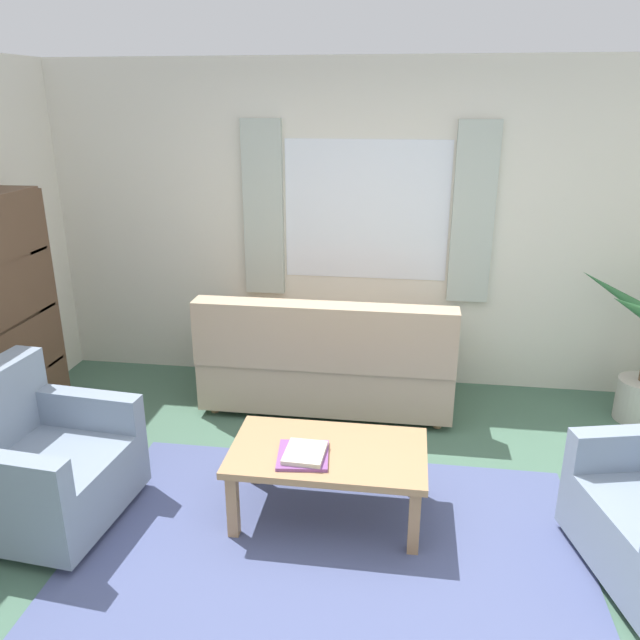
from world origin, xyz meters
TOP-DOWN VIEW (x-y plane):
  - ground_plane at (0.00, 0.00)m, footprint 6.24×6.24m
  - wall_back at (0.00, 2.26)m, footprint 5.32×0.12m
  - window_with_curtains at (0.00, 2.18)m, footprint 1.98×0.07m
  - area_rug at (0.00, 0.00)m, footprint 2.74×1.75m
  - couch at (-0.23, 1.63)m, footprint 1.90×0.82m
  - armchair_left at (-1.67, 0.01)m, footprint 0.89×0.91m
  - coffee_table at (-0.05, 0.26)m, footprint 1.10×0.64m
  - book_stack_on_table at (-0.17, 0.15)m, footprint 0.31×0.33m
  - bookshelf at (-2.34, 0.91)m, footprint 0.30×0.94m

SIDE VIEW (x-z plane):
  - ground_plane at x=0.00m, z-range 0.00..0.00m
  - area_rug at x=0.00m, z-range 0.00..0.01m
  - armchair_left at x=-1.67m, z-range -0.09..0.79m
  - couch at x=-0.23m, z-range -0.09..0.83m
  - coffee_table at x=-0.05m, z-range 0.16..0.60m
  - book_stack_on_table at x=-0.17m, z-range 0.44..0.48m
  - bookshelf at x=-2.34m, z-range -0.06..1.66m
  - wall_back at x=0.00m, z-range 0.00..2.60m
  - window_with_curtains at x=0.00m, z-range 0.75..2.15m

